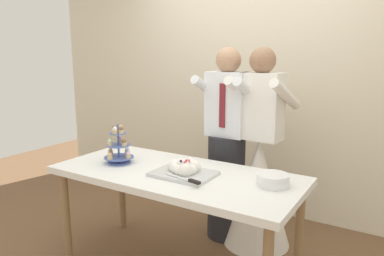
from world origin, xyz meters
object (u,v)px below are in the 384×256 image
object	(u,v)px
person_groom	(227,155)
plate_stack	(273,180)
cupcake_stand	(119,148)
person_bride	(258,178)
dessert_table	(176,182)
main_cake_tray	(184,169)

from	to	relation	value
person_groom	plate_stack	bearing A→B (deg)	-43.44
cupcake_stand	person_bride	size ratio (longest dim) A/B	0.18
plate_stack	person_bride	distance (m)	0.72
dessert_table	plate_stack	size ratio (longest dim) A/B	8.36
dessert_table	person_bride	xyz separation A→B (m)	(0.36, 0.70, -0.12)
main_cake_tray	cupcake_stand	bearing A→B (deg)	-178.65
dessert_table	plate_stack	distance (m)	0.70
dessert_table	person_groom	size ratio (longest dim) A/B	1.08
dessert_table	cupcake_stand	bearing A→B (deg)	-174.87
plate_stack	person_bride	xyz separation A→B (m)	(-0.33, 0.60, -0.23)
dessert_table	person_bride	bearing A→B (deg)	62.55
plate_stack	person_groom	size ratio (longest dim) A/B	0.13
plate_stack	person_groom	world-z (taller)	person_groom
cupcake_stand	main_cake_tray	bearing A→B (deg)	1.35
main_cake_tray	person_bride	distance (m)	0.81
dessert_table	cupcake_stand	size ratio (longest dim) A/B	5.90
person_bride	person_groom	bearing A→B (deg)	-175.76
main_cake_tray	person_groom	size ratio (longest dim) A/B	0.26
main_cake_tray	person_bride	bearing A→B (deg)	69.60
main_cake_tray	plate_stack	distance (m)	0.61
cupcake_stand	person_bride	world-z (taller)	person_bride
plate_stack	person_groom	bearing A→B (deg)	136.56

